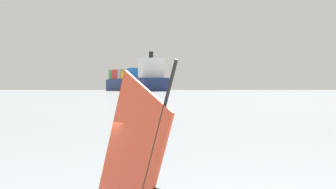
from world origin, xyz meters
TOP-DOWN VIEW (x-y plane):
  - cargo_ship at (-279.41, 529.36)m, footprint 116.37×117.93m
  - distant_headland at (-451.14, 1318.13)m, footprint 868.52×293.10m

SIDE VIEW (x-z plane):
  - cargo_ship at x=-279.41m, z-range -7.96..29.09m
  - distant_headland at x=-451.14m, z-range 0.00..23.87m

